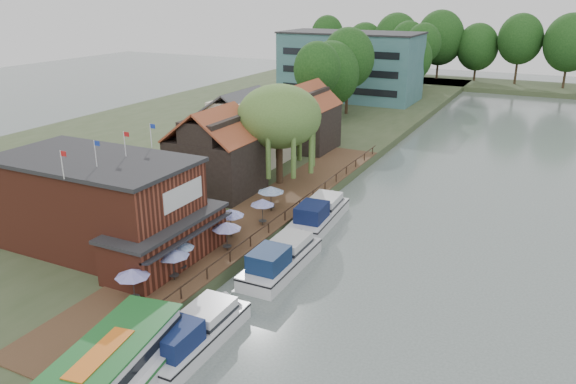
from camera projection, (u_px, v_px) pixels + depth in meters
The scene contains 26 objects.
ground at pixel (288, 297), 38.97m from camera, with size 260.00×260.00×0.00m, color #505C58.
land_bank at pixel (211, 136), 80.95m from camera, with size 50.00×140.00×1.00m, color #384728.
quay_deck at pixel (258, 216), 50.42m from camera, with size 6.00×50.00×0.10m, color #47301E.
quay_rail at pixel (287, 214), 49.55m from camera, with size 0.20×49.00×1.00m, color black, non-canonical shape.
pub at pixel (117, 207), 42.47m from camera, with size 20.00×11.00×7.30m, color maroon, non-canonical shape.
hotel_block at pixel (350, 66), 104.84m from camera, with size 25.40×12.40×12.30m, color #38666B, non-canonical shape.
cottage_a at pixel (216, 151), 55.33m from camera, with size 8.60×7.60×8.50m, color black, non-canonical shape.
cottage_b at pixel (242, 127), 65.03m from camera, with size 9.60×8.60×8.50m, color beige, non-canonical shape.
cottage_c at pixel (306, 116), 70.92m from camera, with size 7.60×7.60×8.50m, color black, non-canonical shape.
willow at pixel (279, 135), 57.33m from camera, with size 8.60×8.60×10.43m, color #476B2D, non-canonical shape.
umbrella_0 at pixel (133, 285), 35.89m from camera, with size 2.24×2.24×2.38m, color #201A90, non-canonical shape.
umbrella_1 at pixel (173, 264), 38.67m from camera, with size 2.34×2.34×2.38m, color navy, non-canonical shape.
umbrella_2 at pixel (181, 256), 39.90m from camera, with size 2.00×2.00×2.38m, color navy, non-canonical shape.
umbrella_3 at pixel (227, 236), 43.12m from camera, with size 2.31×2.31×2.38m, color navy, non-canonical shape.
umbrella_4 at pixel (231, 223), 45.68m from camera, with size 2.28×2.28×2.38m, color navy, non-canonical shape.
umbrella_5 at pixel (263, 212), 47.96m from camera, with size 2.09×2.09×2.38m, color #1B2097, non-canonical shape.
umbrella_6 at pixel (271, 199), 51.04m from camera, with size 2.45×2.45×2.38m, color navy, non-canonical shape.
cruiser_0 at pixel (195, 329), 33.17m from camera, with size 3.18×9.83×2.38m, color silver, non-canonical shape.
cruiser_1 at pixel (281, 255), 42.36m from camera, with size 3.32×10.26×2.50m, color silver, non-canonical shape.
cruiser_2 at pixel (319, 211), 51.05m from camera, with size 3.34×10.33×2.52m, color silver, non-canonical shape.
bank_tree_0 at pixel (317, 88), 78.18m from camera, with size 6.53×6.53×12.84m, color #143811, non-canonical shape.
bank_tree_1 at pixel (331, 80), 87.70m from camera, with size 8.77×8.77×12.13m, color #143811, non-canonical shape.
bank_tree_2 at pixel (348, 71), 91.04m from camera, with size 8.49×8.49×13.92m, color #143811, non-canonical shape.
bank_tree_3 at pixel (411, 66), 107.19m from camera, with size 7.65×7.65×11.66m, color #143811, non-canonical shape.
bank_tree_4 at pixel (422, 57), 113.34m from camera, with size 6.98×6.98×13.45m, color #143811, non-canonical shape.
bank_tree_5 at pixel (407, 52), 122.21m from camera, with size 7.56×7.56×13.44m, color #143811, non-canonical shape.
Camera 1 is at (15.33, -30.65, 19.95)m, focal length 35.00 mm.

